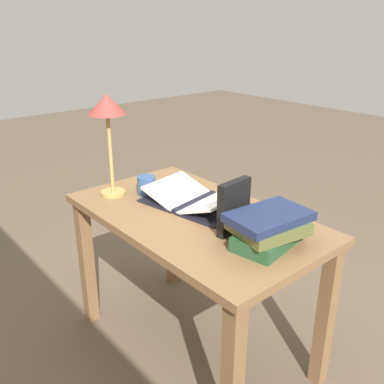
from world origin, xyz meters
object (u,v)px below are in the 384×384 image
at_px(coffee_mug, 147,185).
at_px(open_book, 194,199).
at_px(book_stack_tall, 268,228).
at_px(reading_lamp, 107,113).
at_px(pencil, 232,198).
at_px(book_standing_upright, 234,207).

bearing_deg(coffee_mug, open_book, -157.95).
distance_m(book_stack_tall, reading_lamp, 0.90).
height_order(open_book, reading_lamp, reading_lamp).
bearing_deg(book_stack_tall, open_book, -5.60).
bearing_deg(open_book, book_stack_tall, 164.33).
bearing_deg(pencil, book_stack_tall, 150.99).
height_order(book_stack_tall, reading_lamp, reading_lamp).
bearing_deg(pencil, coffee_mug, 42.04).
relative_size(book_stack_tall, pencil, 2.15).
distance_m(book_stack_tall, book_standing_upright, 0.16).
xyz_separation_m(reading_lamp, coffee_mug, (-0.10, -0.13, -0.35)).
height_order(reading_lamp, coffee_mug, reading_lamp).
height_order(open_book, book_stack_tall, book_stack_tall).
relative_size(open_book, pencil, 3.34).
xyz_separation_m(open_book, reading_lamp, (0.35, 0.22, 0.37)).
relative_size(open_book, reading_lamp, 1.03).
bearing_deg(book_stack_tall, pencil, -29.01).
bearing_deg(book_standing_upright, open_book, -17.10).
bearing_deg(book_standing_upright, pencil, -50.01).
xyz_separation_m(book_stack_tall, reading_lamp, (0.82, 0.18, 0.33)).
bearing_deg(book_standing_upright, book_stack_tall, -178.25).
relative_size(book_standing_upright, coffee_mug, 1.96).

